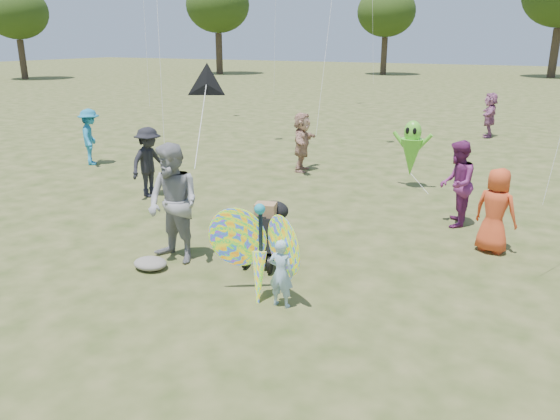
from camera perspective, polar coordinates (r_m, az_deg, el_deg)
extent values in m
plane|color=#51592B|center=(7.79, -3.83, -10.94)|extent=(160.00, 160.00, 0.00)
imported|color=#94B8D2|center=(7.81, 0.11, -6.63)|extent=(0.38, 0.26, 1.02)
imported|color=gray|center=(9.39, -11.08, 0.64)|extent=(1.12, 0.94, 2.06)
ellipsoid|color=gray|center=(9.45, -13.40, -5.45)|extent=(0.59, 0.48, 0.19)
imported|color=#CE4521|center=(10.44, 21.60, -0.06)|extent=(0.87, 0.69, 1.55)
imported|color=black|center=(13.58, -13.52, 4.88)|extent=(0.73, 1.15, 1.69)
imported|color=tan|center=(15.82, 2.31, 7.12)|extent=(0.83, 1.65, 1.70)
imported|color=#772765|center=(11.64, 17.98, 2.63)|extent=(0.76, 0.93, 1.77)
imported|color=teal|center=(17.63, -19.19, 7.23)|extent=(1.19, 1.24, 1.69)
imported|color=#A9608C|center=(23.00, 21.06, 9.27)|extent=(0.69, 1.64, 1.71)
cube|color=black|center=(9.25, -1.34, -2.42)|extent=(0.68, 0.95, 0.71)
cube|color=black|center=(9.37, -1.33, -4.32)|extent=(0.59, 0.77, 0.10)
ellipsoid|color=black|center=(9.35, -0.62, -0.06)|extent=(0.51, 0.45, 0.33)
cylinder|color=black|center=(9.23, -3.68, -5.18)|extent=(0.13, 0.30, 0.30)
cylinder|color=black|center=(9.01, -1.05, -5.73)|extent=(0.13, 0.30, 0.30)
cylinder|color=black|center=(9.78, -0.06, -4.05)|extent=(0.11, 0.23, 0.22)
cylinder|color=black|center=(8.72, -2.87, -0.72)|extent=(0.43, 0.15, 0.03)
cube|color=#A97B51|center=(9.08, -1.51, -0.09)|extent=(0.40, 0.36, 0.26)
ellipsoid|color=#F92741|center=(8.15, -4.43, -2.89)|extent=(0.98, 0.71, 1.24)
ellipsoid|color=#F92741|center=(7.80, 0.34, -3.79)|extent=(0.98, 0.71, 1.24)
cylinder|color=black|center=(8.00, -2.02, -3.62)|extent=(0.06, 0.06, 1.00)
cone|color=#F92741|center=(8.05, -2.27, -7.53)|extent=(0.36, 0.49, 0.93)
sphere|color=teal|center=(7.80, -2.14, 0.10)|extent=(0.16, 0.16, 0.16)
cone|color=black|center=(10.78, -7.70, 12.91)|extent=(0.89, 0.62, 0.81)
cylinder|color=silver|center=(9.90, -8.27, 8.96)|extent=(0.91, 1.72, 1.22)
cone|color=#5FCB2F|center=(14.39, 13.51, 5.39)|extent=(0.56, 0.56, 0.95)
ellipsoid|color=#5FCB2F|center=(14.27, 13.70, 7.94)|extent=(0.44, 0.39, 0.57)
ellipsoid|color=black|center=(14.11, 13.17, 8.08)|extent=(0.10, 0.05, 0.17)
ellipsoid|color=black|center=(14.07, 13.89, 8.00)|extent=(0.10, 0.05, 0.17)
cylinder|color=#5FCB2F|center=(14.38, 12.46, 7.09)|extent=(0.43, 0.10, 0.49)
cylinder|color=#5FCB2F|center=(14.25, 14.80, 6.82)|extent=(0.43, 0.10, 0.49)
cylinder|color=silver|center=(14.27, 14.31, 2.75)|extent=(0.61, 0.41, 0.41)
cylinder|color=#3A2D21|center=(60.95, -6.37, 15.92)|extent=(0.70, 0.70, 4.20)
ellipsoid|color=#2B4214|center=(61.01, -6.54, 20.52)|extent=(6.60, 6.60, 5.61)
cylinder|color=#3A2D21|center=(60.47, 10.80, 15.52)|extent=(0.63, 0.63, 3.78)
ellipsoid|color=#2B4214|center=(60.50, 11.05, 19.69)|extent=(5.94, 5.94, 5.05)
cylinder|color=#3A2D21|center=(60.87, 26.73, 14.43)|extent=(0.77, 0.77, 4.62)
cylinder|color=#3A2D21|center=(58.02, -25.30, 14.03)|extent=(0.59, 0.59, 3.57)
ellipsoid|color=#2B4214|center=(58.03, -25.86, 18.11)|extent=(5.61, 5.61, 4.77)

